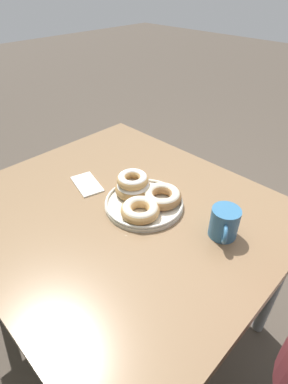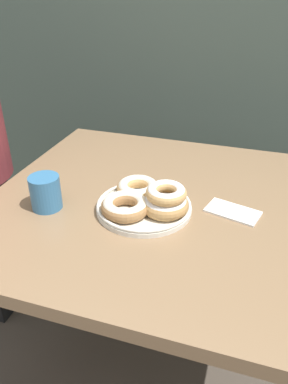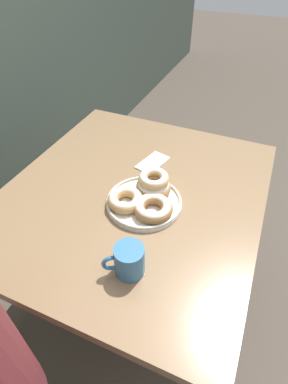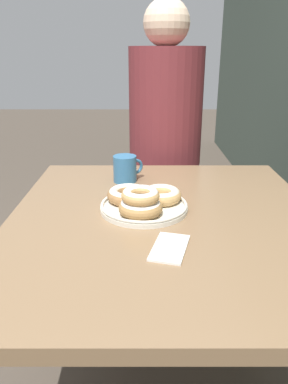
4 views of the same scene
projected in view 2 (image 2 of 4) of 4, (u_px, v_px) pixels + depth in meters
dining_table at (166, 221)px, 1.16m from camera, size 1.06×0.95×0.71m
donut_plate at (146, 201)px, 1.06m from camera, size 0.29×0.27×0.09m
coffee_mug at (45, 192)px, 1.07m from camera, size 0.09×0.11×0.10m
napkin at (233, 212)px, 1.07m from camera, size 0.16×0.12×0.01m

